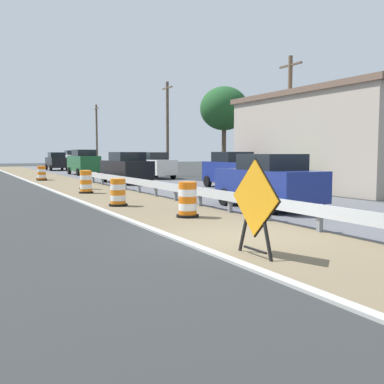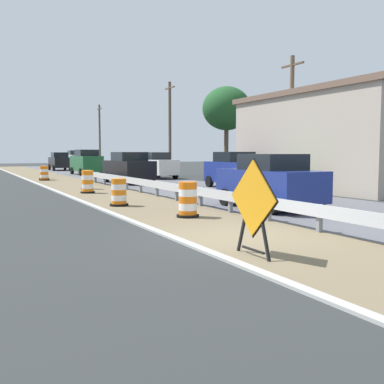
{
  "view_description": "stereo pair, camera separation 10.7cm",
  "coord_description": "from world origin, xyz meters",
  "px_view_note": "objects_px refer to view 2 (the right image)",
  "views": [
    {
      "loc": [
        -5.73,
        -8.89,
        1.99
      ],
      "look_at": [
        0.44,
        2.93,
        0.83
      ],
      "focal_mm": 42.59,
      "sensor_mm": 36.0,
      "label": 1
    },
    {
      "loc": [
        -5.64,
        -8.94,
        1.99
      ],
      "look_at": [
        0.44,
        2.93,
        0.83
      ],
      "focal_mm": 42.59,
      "sensor_mm": 36.0,
      "label": 2
    }
  ],
  "objects_px": {
    "car_lead_far_lane": "(86,162)",
    "utility_pole_near": "(291,120)",
    "traffic_barrel_nearest": "(188,201)",
    "traffic_barrel_far": "(87,181)",
    "traffic_barrel_farther": "(44,174)",
    "car_lead_near_lane": "(59,161)",
    "car_mid_far_lane": "(235,170)",
    "traffic_barrel_farthest": "(44,173)",
    "car_distant_b": "(128,168)",
    "car_trailing_near_lane": "(76,159)",
    "traffic_barrel_close": "(119,194)",
    "utility_pole_mid": "(170,127)",
    "warning_sign_diamond": "(253,202)",
    "utility_pole_far": "(100,135)",
    "car_trailing_far_lane": "(270,181)",
    "car_distant_a": "(156,165)",
    "traffic_barrel_mid": "(88,183)"
  },
  "relations": [
    {
      "from": "car_lead_far_lane",
      "to": "utility_pole_near",
      "type": "bearing_deg",
      "value": -164.35
    },
    {
      "from": "traffic_barrel_nearest",
      "to": "traffic_barrel_far",
      "type": "relative_size",
      "value": 1.06
    },
    {
      "from": "traffic_barrel_farther",
      "to": "car_lead_near_lane",
      "type": "xyz_separation_m",
      "value": [
        4.63,
        18.41,
        0.55
      ]
    },
    {
      "from": "car_mid_far_lane",
      "to": "utility_pole_near",
      "type": "xyz_separation_m",
      "value": [
        2.68,
        -1.53,
        2.78
      ]
    },
    {
      "from": "car_lead_near_lane",
      "to": "utility_pole_near",
      "type": "height_order",
      "value": "utility_pole_near"
    },
    {
      "from": "traffic_barrel_farthest",
      "to": "car_distant_b",
      "type": "xyz_separation_m",
      "value": [
        4.16,
        -7.15,
        0.57
      ]
    },
    {
      "from": "traffic_barrel_farther",
      "to": "car_trailing_near_lane",
      "type": "relative_size",
      "value": 0.22
    },
    {
      "from": "traffic_barrel_nearest",
      "to": "traffic_barrel_close",
      "type": "distance_m",
      "value": 3.94
    },
    {
      "from": "traffic_barrel_farthest",
      "to": "utility_pole_mid",
      "type": "bearing_deg",
      "value": -2.08
    },
    {
      "from": "warning_sign_diamond",
      "to": "utility_pole_near",
      "type": "distance_m",
      "value": 17.56
    },
    {
      "from": "car_lead_near_lane",
      "to": "utility_pole_far",
      "type": "bearing_deg",
      "value": -48.08
    },
    {
      "from": "traffic_barrel_farther",
      "to": "car_lead_near_lane",
      "type": "relative_size",
      "value": 0.24
    },
    {
      "from": "car_lead_near_lane",
      "to": "car_distant_b",
      "type": "xyz_separation_m",
      "value": [
        -0.22,
        -23.9,
        0.01
      ]
    },
    {
      "from": "traffic_barrel_farther",
      "to": "traffic_barrel_farthest",
      "type": "bearing_deg",
      "value": 81.3
    },
    {
      "from": "traffic_barrel_far",
      "to": "car_trailing_far_lane",
      "type": "relative_size",
      "value": 0.24
    },
    {
      "from": "car_lead_near_lane",
      "to": "utility_pole_mid",
      "type": "relative_size",
      "value": 0.53
    },
    {
      "from": "warning_sign_diamond",
      "to": "car_mid_far_lane",
      "type": "bearing_deg",
      "value": -121.29
    },
    {
      "from": "traffic_barrel_close",
      "to": "car_lead_far_lane",
      "type": "distance_m",
      "value": 24.96
    },
    {
      "from": "car_distant_a",
      "to": "warning_sign_diamond",
      "type": "bearing_deg",
      "value": -20.78
    },
    {
      "from": "car_distant_b",
      "to": "car_mid_far_lane",
      "type": "bearing_deg",
      "value": -150.42
    },
    {
      "from": "traffic_barrel_farthest",
      "to": "car_lead_far_lane",
      "type": "xyz_separation_m",
      "value": [
        4.54,
        5.39,
        0.68
      ]
    },
    {
      "from": "traffic_barrel_farthest",
      "to": "car_distant_b",
      "type": "relative_size",
      "value": 0.21
    },
    {
      "from": "car_distant_b",
      "to": "utility_pole_mid",
      "type": "relative_size",
      "value": 0.61
    },
    {
      "from": "traffic_barrel_close",
      "to": "utility_pole_mid",
      "type": "bearing_deg",
      "value": 60.55
    },
    {
      "from": "car_mid_far_lane",
      "to": "utility_pole_far",
      "type": "xyz_separation_m",
      "value": [
        2.39,
        35.95,
        3.17
      ]
    },
    {
      "from": "car_trailing_far_lane",
      "to": "utility_pole_near",
      "type": "bearing_deg",
      "value": -43.73
    },
    {
      "from": "traffic_barrel_nearest",
      "to": "utility_pole_near",
      "type": "bearing_deg",
      "value": 36.77
    },
    {
      "from": "car_distant_a",
      "to": "utility_pole_near",
      "type": "xyz_separation_m",
      "value": [
        2.9,
        -12.45,
        2.79
      ]
    },
    {
      "from": "traffic_barrel_farther",
      "to": "car_trailing_near_lane",
      "type": "height_order",
      "value": "car_trailing_near_lane"
    },
    {
      "from": "traffic_barrel_mid",
      "to": "traffic_barrel_far",
      "type": "relative_size",
      "value": 1.08
    },
    {
      "from": "traffic_barrel_farthest",
      "to": "car_distant_a",
      "type": "relative_size",
      "value": 0.21
    },
    {
      "from": "car_trailing_near_lane",
      "to": "car_distant_a",
      "type": "height_order",
      "value": "car_trailing_near_lane"
    },
    {
      "from": "traffic_barrel_nearest",
      "to": "car_mid_far_lane",
      "type": "distance_m",
      "value": 11.92
    },
    {
      "from": "traffic_barrel_farther",
      "to": "car_distant_a",
      "type": "xyz_separation_m",
      "value": [
        8.2,
        -1.12,
        0.55
      ]
    },
    {
      "from": "traffic_barrel_nearest",
      "to": "utility_pole_far",
      "type": "height_order",
      "value": "utility_pole_far"
    },
    {
      "from": "traffic_barrel_mid",
      "to": "car_trailing_far_lane",
      "type": "relative_size",
      "value": 0.26
    },
    {
      "from": "traffic_barrel_far",
      "to": "car_distant_a",
      "type": "distance_m",
      "value": 10.87
    },
    {
      "from": "car_trailing_near_lane",
      "to": "traffic_barrel_far",
      "type": "bearing_deg",
      "value": -9.66
    },
    {
      "from": "car_trailing_far_lane",
      "to": "car_lead_far_lane",
      "type": "bearing_deg",
      "value": -0.92
    },
    {
      "from": "traffic_barrel_mid",
      "to": "car_lead_far_lane",
      "type": "relative_size",
      "value": 0.23
    },
    {
      "from": "car_trailing_far_lane",
      "to": "car_distant_b",
      "type": "relative_size",
      "value": 0.9
    },
    {
      "from": "traffic_barrel_mid",
      "to": "car_trailing_near_lane",
      "type": "bearing_deg",
      "value": 77.96
    },
    {
      "from": "traffic_barrel_far",
      "to": "car_distant_a",
      "type": "xyz_separation_m",
      "value": [
        7.4,
        7.94,
        0.54
      ]
    },
    {
      "from": "traffic_barrel_close",
      "to": "car_trailing_near_lane",
      "type": "bearing_deg",
      "value": 79.14
    },
    {
      "from": "car_trailing_near_lane",
      "to": "car_distant_b",
      "type": "xyz_separation_m",
      "value": [
        -3.89,
        -31.95,
        -0.11
      ]
    },
    {
      "from": "car_lead_near_lane",
      "to": "utility_pole_near",
      "type": "xyz_separation_m",
      "value": [
        6.48,
        -31.99,
        2.79
      ]
    },
    {
      "from": "traffic_barrel_nearest",
      "to": "traffic_barrel_farther",
      "type": "distance_m",
      "value": 21.26
    },
    {
      "from": "utility_pole_mid",
      "to": "traffic_barrel_farther",
      "type": "bearing_deg",
      "value": -172.93
    },
    {
      "from": "car_lead_near_lane",
      "to": "car_trailing_far_lane",
      "type": "distance_m",
      "value": 39.0
    },
    {
      "from": "traffic_barrel_close",
      "to": "utility_pole_far",
      "type": "height_order",
      "value": "utility_pole_far"
    }
  ]
}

